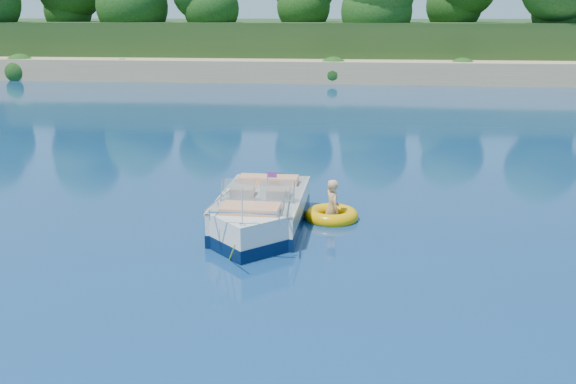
% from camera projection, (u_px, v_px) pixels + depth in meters
% --- Properties ---
extents(ground, '(160.00, 160.00, 0.00)m').
position_uv_depth(ground, '(197.00, 294.00, 10.82)').
color(ground, '#0A2348').
rests_on(ground, ground).
extents(shoreline, '(170.00, 59.00, 6.00)m').
position_uv_depth(shoreline, '(341.00, 48.00, 71.60)').
color(shoreline, '#A4815F').
rests_on(shoreline, ground).
extents(treeline, '(150.00, 7.12, 8.19)m').
position_uv_depth(treeline, '(331.00, 1.00, 48.60)').
color(treeline, black).
rests_on(treeline, ground).
extents(motorboat, '(1.84, 5.05, 1.68)m').
position_uv_depth(motorboat, '(260.00, 215.00, 14.01)').
color(motorboat, silver).
rests_on(motorboat, ground).
extents(tow_tube, '(1.28, 1.28, 0.33)m').
position_uv_depth(tow_tube, '(332.00, 216.00, 14.78)').
color(tow_tube, '#EAA403').
rests_on(tow_tube, ground).
extents(boy, '(0.65, 0.84, 1.52)m').
position_uv_depth(boy, '(332.00, 218.00, 14.86)').
color(boy, tan).
rests_on(boy, ground).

